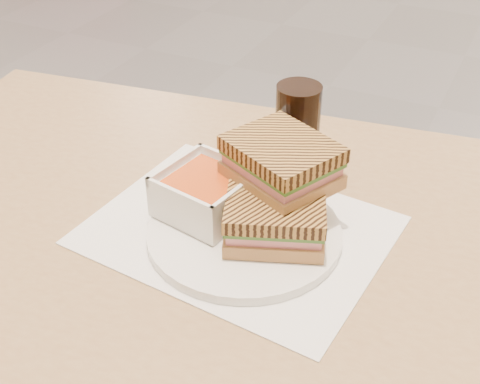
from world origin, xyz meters
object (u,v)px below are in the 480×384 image
at_px(main_table, 241,286).
at_px(plate, 244,233).
at_px(panini_lower, 275,218).
at_px(soup_bowl, 206,194).
at_px(cola_glass, 297,130).

height_order(main_table, plate, plate).
bearing_deg(plate, panini_lower, 4.90).
distance_m(soup_bowl, panini_lower, 0.11).
distance_m(main_table, soup_bowl, 0.17).
distance_m(main_table, panini_lower, 0.17).
bearing_deg(cola_glass, plate, -89.60).
relative_size(main_table, panini_lower, 8.20).
distance_m(main_table, cola_glass, 0.25).
xyz_separation_m(main_table, panini_lower, (0.06, -0.02, 0.16)).
relative_size(plate, cola_glass, 1.82).
xyz_separation_m(soup_bowl, panini_lower, (0.11, -0.01, 0.00)).
distance_m(main_table, plate, 0.13).
bearing_deg(soup_bowl, plate, -13.04).
bearing_deg(cola_glass, main_table, -95.27).
distance_m(plate, panini_lower, 0.06).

